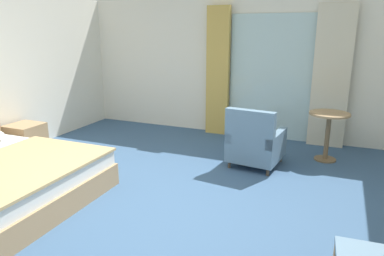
# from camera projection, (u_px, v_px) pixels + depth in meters

# --- Properties ---
(ground) EXTENTS (6.58, 7.16, 0.10)m
(ground) POSITION_uv_depth(u_px,v_px,m) (151.00, 213.00, 3.99)
(ground) COLOR #38567A
(wall_back) EXTENTS (6.18, 0.12, 2.50)m
(wall_back) POSITION_uv_depth(u_px,v_px,m) (236.00, 68.00, 6.59)
(wall_back) COLOR white
(wall_back) RESTS_ON ground
(balcony_glass_door) EXTENTS (1.52, 0.02, 2.20)m
(balcony_glass_door) POSITION_uv_depth(u_px,v_px,m) (272.00, 78.00, 6.30)
(balcony_glass_door) COLOR silver
(balcony_glass_door) RESTS_ON ground
(curtain_panel_left) EXTENTS (0.43, 0.10, 2.35)m
(curtain_panel_left) POSITION_uv_depth(u_px,v_px,m) (218.00, 72.00, 6.56)
(curtain_panel_left) COLOR tan
(curtain_panel_left) RESTS_ON ground
(curtain_panel_right) EXTENTS (0.59, 0.10, 2.35)m
(curtain_panel_right) POSITION_uv_depth(u_px,v_px,m) (331.00, 77.00, 5.83)
(curtain_panel_right) COLOR beige
(curtain_panel_right) RESTS_ON ground
(nightstand) EXTENTS (0.48, 0.48, 0.50)m
(nightstand) POSITION_uv_depth(u_px,v_px,m) (26.00, 140.00, 5.61)
(nightstand) COLOR tan
(nightstand) RESTS_ON ground
(armchair_by_window) EXTENTS (0.77, 0.81, 0.89)m
(armchair_by_window) POSITION_uv_depth(u_px,v_px,m) (255.00, 144.00, 5.13)
(armchair_by_window) COLOR slate
(armchair_by_window) RESTS_ON ground
(round_cafe_table) EXTENTS (0.59, 0.59, 0.74)m
(round_cafe_table) POSITION_uv_depth(u_px,v_px,m) (328.00, 126.00, 5.32)
(round_cafe_table) COLOR tan
(round_cafe_table) RESTS_ON ground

